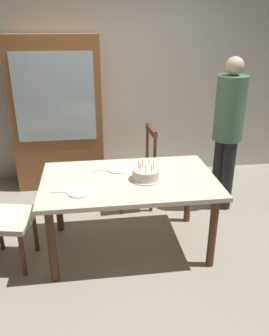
{
  "coord_description": "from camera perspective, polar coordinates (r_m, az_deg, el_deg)",
  "views": [
    {
      "loc": [
        -0.33,
        -2.78,
        2.04
      ],
      "look_at": [
        0.05,
        0.0,
        0.83
      ],
      "focal_mm": 36.7,
      "sensor_mm": 36.0,
      "label": 1
    }
  ],
  "objects": [
    {
      "name": "back_wall",
      "position": [
        4.7,
        -3.76,
        14.21
      ],
      "size": [
        6.4,
        0.1,
        2.6
      ],
      "primitive_type": "cube",
      "color": "beige",
      "rests_on": "ground"
    },
    {
      "name": "dining_table",
      "position": [
        3.12,
        -0.91,
        -3.2
      ],
      "size": [
        1.57,
        0.96,
        0.73
      ],
      "color": "beige",
      "rests_on": "ground"
    },
    {
      "name": "china_cabinet",
      "position": [
        4.49,
        -12.62,
        8.74
      ],
      "size": [
        1.1,
        0.45,
        1.9
      ],
      "color": "brown",
      "rests_on": "ground"
    },
    {
      "name": "person_guest",
      "position": [
        3.9,
        15.27,
        6.68
      ],
      "size": [
        0.32,
        0.32,
        1.71
      ],
      "color": "#262328",
      "rests_on": "ground"
    },
    {
      "name": "chair_spindle_back",
      "position": [
        3.94,
        0.3,
        -0.3
      ],
      "size": [
        0.46,
        0.46,
        0.95
      ],
      "color": "tan",
      "rests_on": "ground"
    },
    {
      "name": "fork_far_side",
      "position": [
        3.26,
        -5.53,
        -0.38
      ],
      "size": [
        0.18,
        0.03,
        0.01
      ],
      "primitive_type": "cube",
      "rotation": [
        0.0,
        0.0,
        0.08
      ],
      "color": "silver",
      "rests_on": "dining_table"
    },
    {
      "name": "fork_near_celebrant",
      "position": [
        2.9,
        -12.13,
        -3.95
      ],
      "size": [
        0.18,
        0.03,
        0.01
      ],
      "primitive_type": "cube",
      "rotation": [
        0.0,
        0.0,
        -0.1
      ],
      "color": "silver",
      "rests_on": "dining_table"
    },
    {
      "name": "ground",
      "position": [
        3.46,
        -0.84,
        -12.78
      ],
      "size": [
        6.4,
        6.4,
        0.0
      ],
      "primitive_type": "plane",
      "color": "#9E9384"
    },
    {
      "name": "birthday_cake",
      "position": [
        3.05,
        1.91,
        -1.08
      ],
      "size": [
        0.28,
        0.28,
        0.17
      ],
      "color": "silver",
      "rests_on": "dining_table"
    },
    {
      "name": "plate_far_side",
      "position": [
        3.27,
        -2.74,
        -0.15
      ],
      "size": [
        0.22,
        0.22,
        0.01
      ],
      "primitive_type": "cylinder",
      "color": "white",
      "rests_on": "dining_table"
    },
    {
      "name": "plate_near_celebrant",
      "position": [
        2.87,
        -8.98,
        -3.92
      ],
      "size": [
        0.22,
        0.22,
        0.01
      ],
      "primitive_type": "cylinder",
      "color": "white",
      "rests_on": "dining_table"
    }
  ]
}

